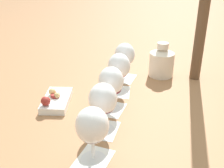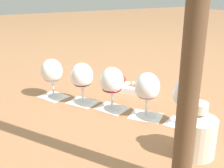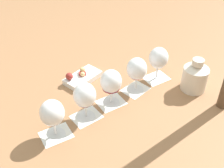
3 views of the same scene
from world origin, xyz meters
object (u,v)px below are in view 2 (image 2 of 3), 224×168
at_px(wine_glass_3, 82,78).
at_px(ceramic_vase, 196,132).
at_px(wine_glass_4, 52,73).
at_px(wine_glass_1, 147,89).
at_px(wine_glass_2, 112,82).
at_px(wine_glass_0, 186,96).
at_px(snack_dish, 133,87).

xyz_separation_m(wine_glass_3, ceramic_vase, (-0.50, -0.14, -0.04)).
bearing_deg(wine_glass_3, wine_glass_4, 36.29).
bearing_deg(wine_glass_1, wine_glass_4, 34.77).
distance_m(wine_glass_1, wine_glass_3, 0.28).
bearing_deg(wine_glass_2, wine_glass_4, 35.59).
bearing_deg(wine_glass_0, wine_glass_1, 33.82).
xyz_separation_m(wine_glass_2, snack_dish, (0.13, -0.18, -0.09)).
bearing_deg(ceramic_vase, wine_glass_0, -32.39).
distance_m(wine_glass_4, ceramic_vase, 0.66).
bearing_deg(wine_glass_0, wine_glass_2, 33.48).
xyz_separation_m(wine_glass_4, snack_dish, (-0.11, -0.34, -0.09)).
bearing_deg(snack_dish, wine_glass_0, 176.60).
bearing_deg(wine_glass_1, snack_dish, -22.00).
relative_size(wine_glass_3, snack_dish, 0.86).
xyz_separation_m(wine_glass_1, wine_glass_4, (0.35, 0.24, 0.00)).
xyz_separation_m(wine_glass_1, ceramic_vase, (-0.27, 0.02, -0.04)).
xyz_separation_m(wine_glass_0, snack_dish, (0.36, -0.02, -0.09)).
bearing_deg(ceramic_vase, wine_glass_2, 8.97).
height_order(wine_glass_1, ceramic_vase, wine_glass_1).
bearing_deg(ceramic_vase, wine_glass_4, 20.14).
relative_size(wine_glass_0, snack_dish, 0.86).
bearing_deg(wine_glass_2, wine_glass_0, -146.52).
bearing_deg(ceramic_vase, wine_glass_3, 15.56).
xyz_separation_m(wine_glass_1, wine_glass_3, (0.23, 0.16, 0.00)).
bearing_deg(wine_glass_3, wine_glass_1, -146.03).
distance_m(ceramic_vase, snack_dish, 0.53).
xyz_separation_m(wine_glass_2, wine_glass_3, (0.11, 0.08, -0.00)).
distance_m(wine_glass_0, wine_glass_4, 0.57).
xyz_separation_m(wine_glass_2, ceramic_vase, (-0.39, -0.06, -0.04)).
height_order(wine_glass_0, wine_glass_2, same).
bearing_deg(wine_glass_3, snack_dish, -86.98).
bearing_deg(wine_glass_4, snack_dish, -107.16).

